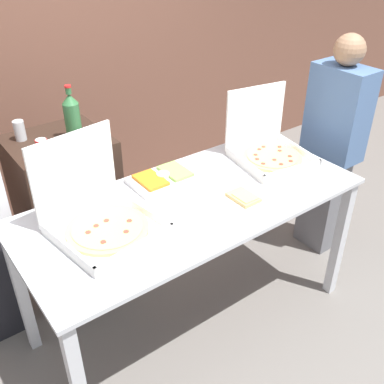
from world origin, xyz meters
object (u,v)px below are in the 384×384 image
(pizza_box_near_left, at_px, (99,215))
(soda_bottle, at_px, (72,116))
(paper_plate_front_left, at_px, (243,198))
(pizza_box_far_right, at_px, (268,147))
(veggie_tray, at_px, (163,178))
(person_guest_cap, at_px, (332,147))
(soda_can_silver, at_px, (20,130))
(soda_can_colored, at_px, (43,150))

(pizza_box_near_left, distance_m, soda_bottle, 0.76)
(paper_plate_front_left, relative_size, soda_bottle, 0.61)
(pizza_box_far_right, bearing_deg, soda_bottle, 156.83)
(veggie_tray, relative_size, person_guest_cap, 0.24)
(paper_plate_front_left, height_order, soda_can_silver, soda_can_silver)
(pizza_box_near_left, xyz_separation_m, soda_can_colored, (-0.05, 0.55, 0.15))
(pizza_box_near_left, bearing_deg, soda_can_colored, 86.97)
(paper_plate_front_left, distance_m, soda_can_colored, 1.14)
(soda_can_colored, relative_size, person_guest_cap, 0.08)
(veggie_tray, bearing_deg, pizza_box_near_left, -158.69)
(person_guest_cap, bearing_deg, paper_plate_front_left, 101.39)
(soda_can_colored, xyz_separation_m, person_guest_cap, (1.84, -0.57, -0.30))
(paper_plate_front_left, bearing_deg, soda_bottle, 120.72)
(veggie_tray, distance_m, soda_can_colored, 0.69)
(soda_can_colored, height_order, person_guest_cap, person_guest_cap)
(paper_plate_front_left, height_order, soda_bottle, soda_bottle)
(pizza_box_near_left, bearing_deg, soda_bottle, 65.56)
(pizza_box_near_left, distance_m, soda_can_silver, 0.89)
(paper_plate_front_left, bearing_deg, soda_can_colored, 135.81)
(pizza_box_near_left, xyz_separation_m, veggie_tray, (0.51, 0.20, -0.06))
(soda_bottle, bearing_deg, soda_can_colored, -149.77)
(soda_can_silver, xyz_separation_m, person_guest_cap, (1.85, -0.90, -0.30))
(pizza_box_near_left, xyz_separation_m, paper_plate_front_left, (0.75, -0.23, -0.07))
(pizza_box_near_left, bearing_deg, veggie_tray, 13.13)
(paper_plate_front_left, xyz_separation_m, soda_can_silver, (-0.82, 1.11, 0.22))
(pizza_box_far_right, distance_m, pizza_box_near_left, 1.21)
(soda_can_colored, distance_m, person_guest_cap, 1.94)
(paper_plate_front_left, relative_size, soda_can_silver, 1.64)
(pizza_box_far_right, distance_m, soda_can_silver, 1.53)
(paper_plate_front_left, relative_size, person_guest_cap, 0.13)
(paper_plate_front_left, xyz_separation_m, veggie_tray, (-0.24, 0.43, 0.01))
(pizza_box_far_right, xyz_separation_m, soda_bottle, (-1.00, 0.65, 0.24))
(soda_can_silver, bearing_deg, soda_can_colored, -87.08)
(soda_can_silver, relative_size, person_guest_cap, 0.08)
(pizza_box_far_right, bearing_deg, soda_can_colored, 167.88)
(pizza_box_near_left, relative_size, soda_can_silver, 4.36)
(person_guest_cap, bearing_deg, soda_bottle, 65.66)
(soda_bottle, bearing_deg, veggie_tray, -58.30)
(paper_plate_front_left, height_order, soda_can_colored, soda_can_colored)
(soda_bottle, height_order, person_guest_cap, person_guest_cap)
(soda_can_silver, bearing_deg, person_guest_cap, -25.93)
(person_guest_cap, bearing_deg, soda_can_silver, 64.07)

